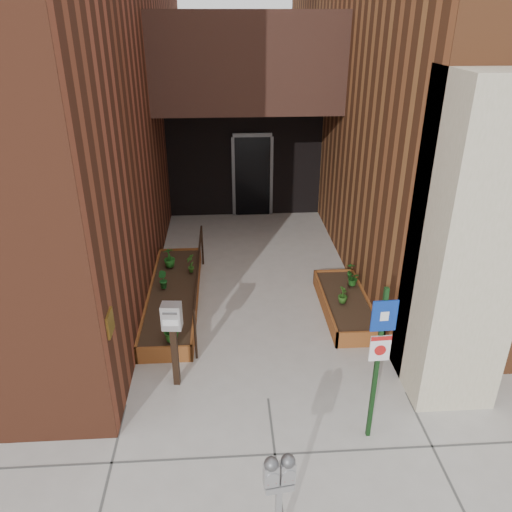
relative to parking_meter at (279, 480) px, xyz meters
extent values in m
plane|color=#9E9991|center=(0.10, 2.23, -1.03)|extent=(80.00, 80.00, 0.00)
cube|color=brown|center=(6.10, 9.38, 3.97)|extent=(8.00, 13.70, 10.00)
cube|color=#B1A888|center=(2.65, 2.43, 1.17)|extent=(1.10, 1.20, 4.40)
cube|color=#311B16|center=(0.10, 8.23, 2.97)|extent=(4.20, 2.00, 2.00)
cube|color=black|center=(0.10, 9.63, 0.47)|extent=(4.00, 0.30, 3.00)
cube|color=black|center=(0.30, 9.45, 0.02)|extent=(0.90, 0.06, 2.10)
cube|color=#B79338|center=(-1.89, 2.03, 0.47)|extent=(0.04, 0.30, 0.30)
cube|color=brown|center=(-1.45, 3.15, -0.88)|extent=(0.90, 0.04, 0.30)
cube|color=brown|center=(-1.45, 6.71, -0.88)|extent=(0.90, 0.04, 0.30)
cube|color=brown|center=(-1.88, 4.93, -0.88)|extent=(0.04, 3.60, 0.30)
cube|color=brown|center=(-1.02, 4.93, -0.88)|extent=(0.04, 3.60, 0.30)
cube|color=black|center=(-1.45, 4.93, -0.90)|extent=(0.82, 3.52, 0.26)
cube|color=brown|center=(1.70, 3.35, -0.88)|extent=(0.80, 0.04, 0.30)
cube|color=brown|center=(1.70, 5.51, -0.88)|extent=(0.80, 0.04, 0.30)
cube|color=brown|center=(1.32, 4.43, -0.88)|extent=(0.04, 2.20, 0.30)
cube|color=brown|center=(2.08, 4.43, -0.88)|extent=(0.04, 2.20, 0.30)
cube|color=black|center=(1.70, 4.43, -0.90)|extent=(0.72, 2.12, 0.26)
cylinder|color=black|center=(-0.95, 3.23, -0.58)|extent=(0.04, 0.04, 0.90)
cylinder|color=black|center=(-0.95, 6.53, -0.58)|extent=(0.04, 0.04, 0.90)
cylinder|color=black|center=(-0.95, 4.88, -0.15)|extent=(0.04, 3.30, 0.04)
cube|color=#9D9C9F|center=(0.00, 0.00, -0.07)|extent=(0.29, 0.15, 0.07)
cube|color=#9D9C9F|center=(-0.08, -0.01, 0.09)|extent=(0.15, 0.11, 0.24)
sphere|color=#59595B|center=(-0.08, -0.01, 0.23)|extent=(0.14, 0.14, 0.14)
cube|color=white|center=(-0.07, -0.06, 0.11)|extent=(0.08, 0.02, 0.05)
cube|color=#B21414|center=(-0.07, -0.06, 0.04)|extent=(0.08, 0.02, 0.03)
cube|color=#9D9C9F|center=(0.08, 0.01, 0.09)|extent=(0.15, 0.11, 0.24)
sphere|color=#59595B|center=(0.08, 0.01, 0.23)|extent=(0.14, 0.14, 0.14)
cube|color=white|center=(0.08, -0.04, 0.11)|extent=(0.08, 0.02, 0.05)
cube|color=#B21414|center=(0.08, -0.04, 0.04)|extent=(0.08, 0.02, 0.03)
cube|color=black|center=(1.33, 1.48, 0.07)|extent=(0.05, 0.05, 2.20)
cube|color=navy|center=(1.34, 1.45, 0.81)|extent=(0.30, 0.03, 0.40)
cube|color=white|center=(1.34, 1.45, 0.81)|extent=(0.10, 0.02, 0.12)
cube|color=white|center=(1.34, 1.45, 0.37)|extent=(0.25, 0.03, 0.35)
cube|color=#B21414|center=(1.34, 1.45, 0.51)|extent=(0.25, 0.02, 0.06)
cylinder|color=#B21414|center=(1.34, 1.44, 0.35)|extent=(0.14, 0.02, 0.14)
cube|color=black|center=(-1.21, 2.65, -0.54)|extent=(0.10, 0.10, 0.99)
cube|color=silver|center=(-1.21, 2.65, 0.14)|extent=(0.29, 0.22, 0.38)
cube|color=#59595B|center=(-1.22, 2.55, 0.25)|extent=(0.20, 0.03, 0.04)
cube|color=white|center=(-1.22, 2.55, 0.10)|extent=(0.22, 0.03, 0.09)
imported|color=#1C5D1A|center=(-1.32, 3.33, -0.53)|extent=(0.49, 0.49, 0.40)
imported|color=#164F1A|center=(-1.64, 5.01, -0.57)|extent=(0.26, 0.26, 0.33)
imported|color=#1D611B|center=(-1.59, 5.88, -0.53)|extent=(0.29, 0.29, 0.41)
imported|color=#2C611B|center=(-1.15, 5.61, -0.54)|extent=(0.24, 0.24, 0.38)
imported|color=#254F16|center=(1.60, 4.27, -0.58)|extent=(0.21, 0.21, 0.31)
imported|color=#1B5518|center=(1.95, 5.19, -0.58)|extent=(0.20, 0.20, 0.31)
imported|color=#1A5217|center=(1.93, 4.87, -0.59)|extent=(0.31, 0.31, 0.29)
camera|label=1|loc=(-0.42, -3.22, 3.90)|focal=35.00mm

